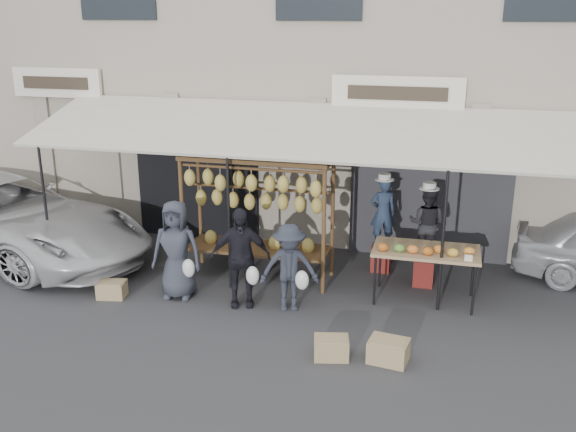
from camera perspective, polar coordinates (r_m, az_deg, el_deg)
name	(u,v)px	position (r m, az deg, el deg)	size (l,w,h in m)	color
ground_plane	(268,324)	(9.96, -1.78, -9.57)	(90.00, 90.00, 0.00)	#2D2D30
shophouse	(345,53)	(15.21, 5.06, 14.25)	(24.00, 6.15, 7.30)	gray
awning	(303,132)	(11.23, 1.37, 7.52)	(10.00, 2.35, 2.92)	silver
banana_rack	(257,194)	(11.05, -2.79, 2.00)	(2.60, 0.90, 2.24)	#46301B
produce_table	(426,252)	(10.57, 12.18, -3.13)	(1.70, 0.90, 1.04)	tan
vendor_left	(383,212)	(11.64, 8.44, 0.31)	(0.47, 0.31, 1.28)	#273650
vendor_right	(427,224)	(11.13, 12.24, -0.67)	(0.63, 0.49, 1.30)	black
customer_left	(177,250)	(10.69, -9.88, -2.97)	(0.81, 0.53, 1.67)	#313540
customer_mid	(240,257)	(10.28, -4.28, -3.68)	(0.96, 0.40, 1.64)	black
customer_right	(289,268)	(10.12, 0.10, -4.61)	(0.93, 0.53, 1.44)	#272B36
stool_left	(381,258)	(11.93, 8.25, -3.72)	(0.34, 0.34, 0.48)	maroon
stool_right	(423,272)	(11.44, 11.95, -4.89)	(0.34, 0.34, 0.48)	maroon
crate_near_a	(331,348)	(9.05, 3.87, -11.61)	(0.47, 0.36, 0.28)	tan
crate_near_b	(388,351)	(9.03, 8.92, -11.76)	(0.52, 0.40, 0.31)	tan
crate_far	(112,289)	(11.17, -15.38, -6.31)	(0.45, 0.34, 0.27)	tan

